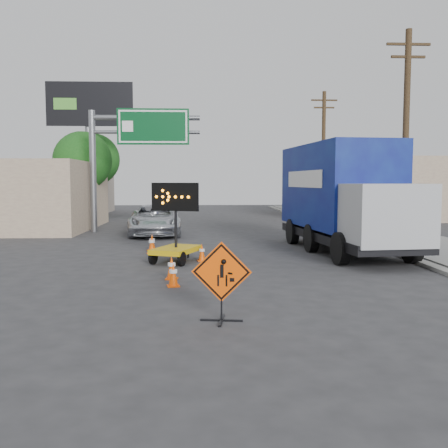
{
  "coord_description": "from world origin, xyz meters",
  "views": [
    {
      "loc": [
        -0.38,
        -10.39,
        2.86
      ],
      "look_at": [
        0.16,
        2.03,
        1.79
      ],
      "focal_mm": 40.0,
      "sensor_mm": 36.0,
      "label": 1
    }
  ],
  "objects": [
    {
      "name": "pickup_truck",
      "position": [
        -2.93,
        16.34,
        0.8
      ],
      "size": [
        3.13,
        5.97,
        1.6
      ],
      "primitive_type": "imported",
      "rotation": [
        0.0,
        0.0,
        0.08
      ],
      "color": "silver",
      "rests_on": "ground"
    },
    {
      "name": "curb_right",
      "position": [
        7.2,
        15.0,
        0.06
      ],
      "size": [
        0.4,
        60.0,
        0.12
      ],
      "primitive_type": "cube",
      "color": "gray",
      "rests_on": "ground"
    },
    {
      "name": "utility_pole_near",
      "position": [
        8.0,
        10.0,
        4.68
      ],
      "size": [
        1.8,
        0.26,
        9.0
      ],
      "color": "#43331D",
      "rests_on": "ground"
    },
    {
      "name": "highway_gantry",
      "position": [
        -4.43,
        17.96,
        5.07
      ],
      "size": [
        6.18,
        0.38,
        6.9
      ],
      "color": "slate",
      "rests_on": "ground"
    },
    {
      "name": "tree_left_far",
      "position": [
        -9.0,
        30.0,
        4.6
      ],
      "size": [
        4.1,
        4.1,
        6.66
      ],
      "color": "#43331D",
      "rests_on": "ground"
    },
    {
      "name": "cone_d",
      "position": [
        -2.4,
        9.46,
        0.37
      ],
      "size": [
        0.38,
        0.38,
        0.74
      ],
      "rotation": [
        0.0,
        0.0,
        0.01
      ],
      "color": "#FF5105",
      "rests_on": "ground"
    },
    {
      "name": "cone_a",
      "position": [
        -1.18,
        3.07,
        0.33
      ],
      "size": [
        0.39,
        0.39,
        0.66
      ],
      "rotation": [
        0.0,
        0.0,
        0.19
      ],
      "color": "#FF5105",
      "rests_on": "ground"
    },
    {
      "name": "sidewalk_right",
      "position": [
        9.5,
        15.0,
        0.07
      ],
      "size": [
        4.0,
        60.0,
        0.15
      ],
      "primitive_type": "cube",
      "color": "gray",
      "rests_on": "ground"
    },
    {
      "name": "ground",
      "position": [
        0.0,
        0.0,
        0.0
      ],
      "size": [
        100.0,
        100.0,
        0.0
      ],
      "primitive_type": "plane",
      "color": "#2D2D30",
      "rests_on": "ground"
    },
    {
      "name": "tree_left_near",
      "position": [
        -8.0,
        22.0,
        4.16
      ],
      "size": [
        3.71,
        3.71,
        6.03
      ],
      "color": "#43331D",
      "rests_on": "ground"
    },
    {
      "name": "billboard",
      "position": [
        -8.35,
        25.87,
        7.35
      ],
      "size": [
        6.1,
        0.54,
        9.85
      ],
      "color": "slate",
      "rests_on": "ground"
    },
    {
      "name": "construction_sign",
      "position": [
        0.01,
        -0.38,
        0.87
      ],
      "size": [
        1.23,
        0.88,
        1.64
      ],
      "rotation": [
        0.0,
        0.0,
        -0.13
      ],
      "color": "black",
      "rests_on": "ground"
    },
    {
      "name": "cone_c",
      "position": [
        -0.4,
        7.32,
        0.32
      ],
      "size": [
        0.38,
        0.38,
        0.64
      ],
      "rotation": [
        0.0,
        0.0,
        0.2
      ],
      "color": "#FF5105",
      "rests_on": "ground"
    },
    {
      "name": "box_truck",
      "position": [
        5.34,
        9.57,
        1.98
      ],
      "size": [
        3.63,
        9.43,
        4.37
      ],
      "rotation": [
        0.0,
        0.0,
        0.1
      ],
      "color": "black",
      "rests_on": "ground"
    },
    {
      "name": "storefront_left_far",
      "position": [
        -15.0,
        34.0,
        2.2
      ],
      "size": [
        12.0,
        10.0,
        4.4
      ],
      "primitive_type": "cube",
      "color": "gray",
      "rests_on": "ground"
    },
    {
      "name": "utility_pole_far",
      "position": [
        8.0,
        24.0,
        4.68
      ],
      "size": [
        1.8,
        0.26,
        9.0
      ],
      "color": "#43331D",
      "rests_on": "ground"
    },
    {
      "name": "cone_e",
      "position": [
        -2.47,
        10.29,
        0.35
      ],
      "size": [
        0.45,
        0.45,
        0.69
      ],
      "rotation": [
        0.0,
        0.0,
        -0.33
      ],
      "color": "#FF5105",
      "rests_on": "ground"
    },
    {
      "name": "cone_b",
      "position": [
        -1.29,
        4.08,
        0.35
      ],
      "size": [
        0.38,
        0.38,
        0.69
      ],
      "rotation": [
        0.0,
        0.0,
        -0.09
      ],
      "color": "#FF5105",
      "rests_on": "ground"
    },
    {
      "name": "arrow_board",
      "position": [
        -1.31,
        7.15,
        0.63
      ],
      "size": [
        1.85,
        2.28,
        2.81
      ],
      "rotation": [
        0.0,
        0.0,
        -0.4
      ],
      "color": "gold",
      "rests_on": "ground"
    },
    {
      "name": "building_right_far",
      "position": [
        13.0,
        30.0,
        2.3
      ],
      "size": [
        10.0,
        14.0,
        4.6
      ],
      "primitive_type": "cube",
      "color": "tan",
      "rests_on": "ground"
    }
  ]
}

